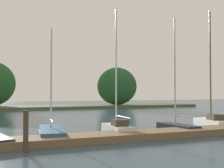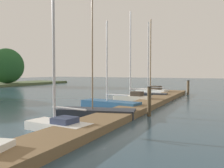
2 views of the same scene
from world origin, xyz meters
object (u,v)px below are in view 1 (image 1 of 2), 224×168
Objects in this scene: sailboat_5 at (117,127)px; sailboat_7 at (212,120)px; sailboat_6 at (176,126)px; mooring_piling_1 at (26,131)px; sailboat_4 at (51,132)px.

sailboat_5 is 7.31m from sailboat_7.
sailboat_7 is at bearing -81.74° from sailboat_5.
sailboat_6 is 0.87× the size of sailboat_7.
mooring_piling_1 is (-12.58, -3.57, 0.35)m from sailboat_7.
sailboat_6 is 4.26× the size of mooring_piling_1.
sailboat_5 is at bearing 105.77° from sailboat_7.
mooring_piling_1 is (-1.64, -3.30, 0.52)m from sailboat_4.
sailboat_5 is (3.64, -0.27, 0.12)m from sailboat_4.
sailboat_5 is 3.84m from sailboat_6.
sailboat_4 is 0.81× the size of sailboat_5.
mooring_piling_1 is (-9.12, -2.80, 0.49)m from sailboat_6.
sailboat_4 is at bearing 89.74° from sailboat_5.
sailboat_7 is at bearing -79.98° from sailboat_6.
sailboat_7 reaches higher than sailboat_5.
mooring_piling_1 is at bearing 123.83° from sailboat_5.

